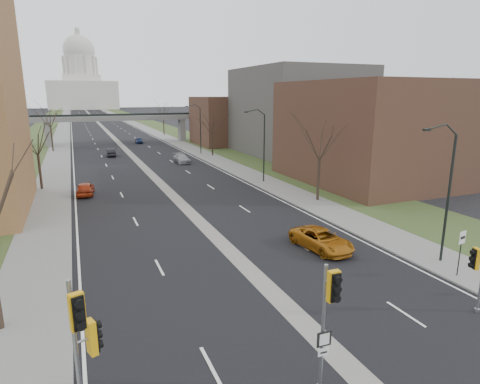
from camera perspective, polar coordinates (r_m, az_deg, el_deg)
ground at (r=17.79m, az=14.88°, el=-22.67°), size 700.00×700.00×0.00m
road_surface at (r=161.73m, az=-19.44°, el=9.21°), size 20.00×600.00×0.01m
median_strip at (r=161.73m, az=-19.44°, el=9.21°), size 1.20×600.00×0.02m
sidewalk_right at (r=162.85m, az=-15.18°, el=9.55°), size 4.00×600.00×0.12m
sidewalk_left at (r=161.49m, az=-23.73°, el=8.85°), size 4.00×600.00×0.12m
grass_verge_right at (r=163.74m, az=-13.07°, el=9.69°), size 8.00×600.00×0.10m
grass_verge_left at (r=161.71m, az=-25.87°, el=8.64°), size 8.00×600.00×0.10m
commercial_block_near at (r=51.49m, az=17.92°, el=8.10°), size 16.00×20.00×12.00m
commercial_block_mid at (r=73.32m, az=8.16°, el=11.25°), size 18.00×22.00×15.00m
commercial_block_far at (r=87.09m, az=-1.48°, el=10.10°), size 14.00×14.00×10.00m
pedestrian_bridge at (r=91.77m, az=-16.95°, el=9.60°), size 34.00×3.00×6.45m
capitol at (r=331.36m, az=-21.57°, el=14.16°), size 48.00×42.00×55.75m
streetlight_near at (r=26.68m, az=27.01°, el=4.73°), size 2.61×0.20×8.70m
streetlight_mid at (r=47.74m, az=2.60°, el=9.50°), size 2.61×0.20×8.70m
streetlight_far at (r=72.10m, az=-6.33°, el=10.83°), size 2.61×0.20×8.70m
tree_left_b at (r=49.46m, az=-27.07°, el=7.33°), size 6.75×6.75×8.81m
tree_left_c at (r=83.29m, az=-25.51°, el=10.04°), size 7.65×7.65×9.99m
tree_right_a at (r=40.05m, az=11.37°, el=7.99°), size 7.20×7.20×9.40m
tree_right_b at (r=69.90m, az=-4.00°, el=9.86°), size 6.30×6.30×8.22m
tree_right_c at (r=108.48m, az=-10.90°, el=11.64°), size 7.65×7.65×9.99m
signal_pole_left at (r=13.61m, az=-21.43°, el=-18.41°), size 0.87×1.15×5.18m
signal_pole_median at (r=14.33m, az=12.49°, el=-15.91°), size 0.57×0.80×4.90m
speed_limit_sign at (r=26.50m, az=28.92°, el=-6.63°), size 0.59×0.13×2.73m
car_left_near at (r=45.73m, az=-21.15°, el=0.49°), size 2.11×4.35×1.43m
car_left_far at (r=73.42m, az=-17.87°, el=5.36°), size 1.49×3.96×1.29m
car_right_near at (r=28.38m, az=11.50°, el=-6.64°), size 2.95×5.29×1.40m
car_right_mid at (r=63.73m, az=-8.31°, el=4.74°), size 2.03×4.74×1.36m
car_right_far at (r=91.86m, az=-14.18°, el=7.13°), size 1.69×3.73×1.24m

